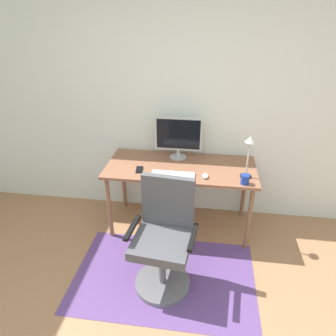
% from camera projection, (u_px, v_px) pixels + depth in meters
% --- Properties ---
extents(wall_back, '(6.00, 0.10, 2.60)m').
position_uv_depth(wall_back, '(188.00, 105.00, 3.33)').
color(wall_back, white).
rests_on(wall_back, ground).
extents(area_rug, '(1.67, 1.06, 0.01)m').
position_uv_depth(area_rug, '(164.00, 276.00, 2.88)').
color(area_rug, '#5E407C').
rests_on(area_rug, ground).
extents(desk, '(1.56, 0.69, 0.76)m').
position_uv_depth(desk, '(181.00, 172.00, 3.25)').
color(desk, '#8C593F').
rests_on(desk, ground).
extents(monitor, '(0.50, 0.18, 0.46)m').
position_uv_depth(monitor, '(178.00, 135.00, 3.28)').
color(monitor, '#B2B2B7').
rests_on(monitor, desk).
extents(keyboard, '(0.43, 0.13, 0.02)m').
position_uv_depth(keyboard, '(173.00, 175.00, 3.03)').
color(keyboard, white).
rests_on(keyboard, desk).
extents(computer_mouse, '(0.06, 0.10, 0.03)m').
position_uv_depth(computer_mouse, '(205.00, 176.00, 2.99)').
color(computer_mouse, white).
rests_on(computer_mouse, desk).
extents(coffee_cup, '(0.08, 0.08, 0.09)m').
position_uv_depth(coffee_cup, '(245.00, 179.00, 2.87)').
color(coffee_cup, '#1A3699').
rests_on(coffee_cup, desk).
extents(cell_phone, '(0.09, 0.15, 0.01)m').
position_uv_depth(cell_phone, '(139.00, 170.00, 3.13)').
color(cell_phone, black).
rests_on(cell_phone, desk).
extents(desk_lamp, '(0.11, 0.11, 0.43)m').
position_uv_depth(desk_lamp, '(249.00, 150.00, 2.88)').
color(desk_lamp, black).
rests_on(desk_lamp, desk).
extents(office_chair, '(0.59, 0.52, 1.02)m').
position_uv_depth(office_chair, '(164.00, 243.00, 2.64)').
color(office_chair, slate).
rests_on(office_chair, ground).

